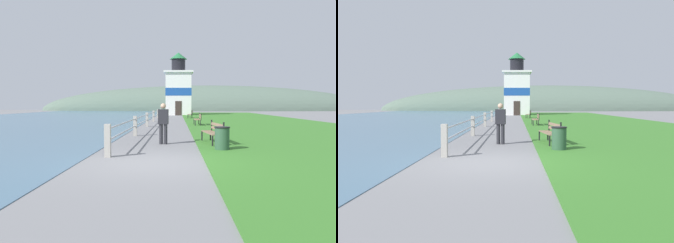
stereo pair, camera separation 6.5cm
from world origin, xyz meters
The scene contains 11 objects.
ground_plane centered at (0.00, 0.00, 0.00)m, with size 160.00×160.00×0.00m, color slate.
grass_verge centered at (7.49, 19.98, 0.03)m, with size 12.00×59.95×0.06m.
water_strip centered at (-13.99, 19.98, 0.01)m, with size 24.00×95.92×0.01m.
seawall_railing centered at (-1.39, 17.49, 0.60)m, with size 0.18×33.15×1.01m.
park_bench_near centered at (2.18, 4.22, 0.54)m, with size 0.72×1.97×0.94m.
park_bench_midway centered at (2.31, 15.41, 0.54)m, with size 0.48×1.87×0.94m.
park_bench_far centered at (2.26, 27.10, 0.54)m, with size 0.65×1.65×0.94m.
lighthouse centered at (0.95, 38.54, 3.72)m, with size 4.13×4.13×8.97m.
person_strolling centered at (0.17, 4.24, 0.89)m, with size 0.42×0.25×1.64m.
trash_bin centered at (2.26, 2.35, 0.42)m, with size 0.54×0.54×0.84m.
distant_hillside centered at (8.00, 69.97, 0.00)m, with size 80.00×16.00×12.00m.
Camera 1 is at (0.70, -8.83, 1.62)m, focal length 35.00 mm.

